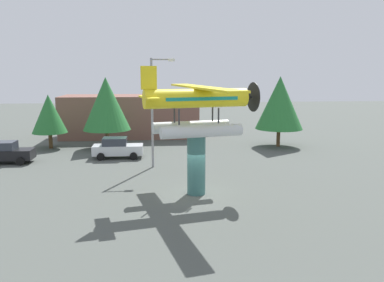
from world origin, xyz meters
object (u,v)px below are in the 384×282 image
streetlight_primary (154,105)px  storefront_building (131,116)px  tree_west (49,114)px  tree_east (106,104)px  car_mid_silver (117,148)px  tree_center_back (280,103)px  display_pedestal (196,165)px  car_near_black (5,152)px  floatplane_monument (199,106)px

streetlight_primary → storefront_building: streetlight_primary is taller
streetlight_primary → tree_west: 13.21m
tree_west → tree_east: size_ratio=0.76×
car_mid_silver → storefront_building: size_ratio=0.28×
streetlight_primary → tree_center_back: size_ratio=1.21×
streetlight_primary → storefront_building: bearing=100.6°
storefront_building → tree_center_back: bearing=-26.4°
tree_west → tree_center_back: size_ratio=0.75×
display_pedestal → car_near_black: (-14.51, 9.45, -0.94)m
display_pedestal → car_mid_silver: 12.12m
car_near_black → car_mid_silver: size_ratio=1.00×
tree_center_back → car_near_black: bearing=-167.8°
car_near_black → tree_center_back: 24.81m
storefront_building → tree_east: (-1.77, -7.03, 1.98)m
display_pedestal → floatplane_monument: size_ratio=0.35×
car_mid_silver → tree_west: size_ratio=0.82×
display_pedestal → storefront_building: size_ratio=0.24×
car_near_black → streetlight_primary: size_ratio=0.51×
display_pedestal → car_mid_silver: bearing=118.3°
display_pedestal → car_near_black: display_pedestal is taller
display_pedestal → car_mid_silver: size_ratio=0.86×
tree_center_back → car_mid_silver: bearing=-165.3°
display_pedestal → streetlight_primary: streetlight_primary is taller
tree_west → tree_east: (5.46, -0.59, 0.97)m
car_mid_silver → streetlight_primary: size_ratio=0.51×
car_near_black → tree_west: (1.99, 6.12, 2.43)m
car_near_black → tree_west: 6.88m
tree_west → tree_center_back: tree_center_back is taller
floatplane_monument → car_mid_silver: size_ratio=2.47×
storefront_building → tree_east: bearing=-104.2°
floatplane_monument → car_mid_silver: bearing=106.2°
floatplane_monument → tree_east: floatplane_monument is taller
car_near_black → storefront_building: 15.64m
streetlight_primary → tree_center_back: 14.19m
car_mid_silver → streetlight_primary: bearing=-47.6°
floatplane_monument → car_near_black: floatplane_monument is taller
display_pedestal → streetlight_primary: (-2.49, 7.09, 2.97)m
streetlight_primary → tree_west: size_ratio=1.61×
floatplane_monument → streetlight_primary: size_ratio=1.25×
car_mid_silver → car_near_black: bearing=-172.2°
car_near_black → tree_east: 9.88m
storefront_building → tree_center_back: size_ratio=2.19×
floatplane_monument → display_pedestal: bearing=-180.0°
streetlight_primary → car_near_black: bearing=168.9°
floatplane_monument → tree_west: (-12.65, 15.54, -1.99)m
car_near_black → storefront_building: storefront_building is taller
car_mid_silver → storefront_building: storefront_building is taller
tree_east → streetlight_primary: bearing=-59.9°
floatplane_monument → tree_east: 16.62m
display_pedestal → tree_east: size_ratio=0.54×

